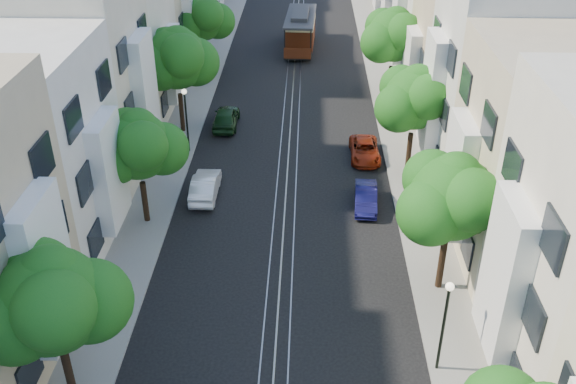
# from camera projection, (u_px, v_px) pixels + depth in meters

# --- Properties ---
(ground) EXTENTS (200.00, 200.00, 0.00)m
(ground) POSITION_uv_depth(u_px,v_px,m) (291.00, 115.00, 45.66)
(ground) COLOR black
(ground) RESTS_ON ground
(sidewalk_east) EXTENTS (2.50, 80.00, 0.12)m
(sidewalk_east) POSITION_uv_depth(u_px,v_px,m) (393.00, 116.00, 45.43)
(sidewalk_east) COLOR gray
(sidewalk_east) RESTS_ON ground
(sidewalk_west) EXTENTS (2.50, 80.00, 0.12)m
(sidewalk_west) POSITION_uv_depth(u_px,v_px,m) (190.00, 113.00, 45.82)
(sidewalk_west) COLOR gray
(sidewalk_west) RESTS_ON ground
(rail_left) EXTENTS (0.06, 80.00, 0.02)m
(rail_left) POSITION_uv_depth(u_px,v_px,m) (283.00, 115.00, 45.67)
(rail_left) COLOR gray
(rail_left) RESTS_ON ground
(rail_slot) EXTENTS (0.06, 80.00, 0.02)m
(rail_slot) POSITION_uv_depth(u_px,v_px,m) (291.00, 115.00, 45.65)
(rail_slot) COLOR gray
(rail_slot) RESTS_ON ground
(rail_right) EXTENTS (0.06, 80.00, 0.02)m
(rail_right) POSITION_uv_depth(u_px,v_px,m) (299.00, 115.00, 45.64)
(rail_right) COLOR gray
(rail_right) RESTS_ON ground
(lane_line) EXTENTS (0.08, 80.00, 0.01)m
(lane_line) POSITION_uv_depth(u_px,v_px,m) (291.00, 115.00, 45.65)
(lane_line) COLOR tan
(lane_line) RESTS_ON ground
(townhouses_east) EXTENTS (7.75, 72.00, 12.00)m
(townhouses_east) POSITION_uv_depth(u_px,v_px,m) (470.00, 46.00, 42.60)
(townhouses_east) COLOR beige
(townhouses_east) RESTS_ON ground
(townhouses_west) EXTENTS (7.75, 72.00, 11.76)m
(townhouses_west) POSITION_uv_depth(u_px,v_px,m) (116.00, 44.00, 43.30)
(townhouses_west) COLOR silver
(townhouses_west) RESTS_ON ground
(tree_e_b) EXTENTS (4.93, 4.08, 6.68)m
(tree_e_b) POSITION_uv_depth(u_px,v_px,m) (453.00, 199.00, 26.70)
(tree_e_b) COLOR black
(tree_e_b) RESTS_ON ground
(tree_e_c) EXTENTS (4.84, 3.99, 6.52)m
(tree_e_c) POSITION_uv_depth(u_px,v_px,m) (416.00, 100.00, 36.21)
(tree_e_c) COLOR black
(tree_e_c) RESTS_ON ground
(tree_e_d) EXTENTS (5.01, 4.16, 6.85)m
(tree_e_d) POSITION_uv_depth(u_px,v_px,m) (394.00, 36.00, 45.52)
(tree_e_d) COLOR black
(tree_e_d) RESTS_ON ground
(tree_w_a) EXTENTS (4.93, 4.08, 6.68)m
(tree_w_a) POSITION_uv_depth(u_px,v_px,m) (53.00, 303.00, 21.08)
(tree_w_a) COLOR black
(tree_w_a) RESTS_ON ground
(tree_w_b) EXTENTS (4.72, 3.87, 6.27)m
(tree_w_b) POSITION_uv_depth(u_px,v_px,m) (139.00, 147.00, 31.56)
(tree_w_b) COLOR black
(tree_w_b) RESTS_ON ground
(tree_w_c) EXTENTS (5.13, 4.28, 7.09)m
(tree_w_c) POSITION_uv_depth(u_px,v_px,m) (178.00, 60.00, 40.66)
(tree_w_c) COLOR black
(tree_w_c) RESTS_ON ground
(tree_w_d) EXTENTS (4.84, 3.99, 6.52)m
(tree_w_d) POSITION_uv_depth(u_px,v_px,m) (203.00, 19.00, 50.34)
(tree_w_d) COLOR black
(tree_w_d) RESTS_ON ground
(lamp_east) EXTENTS (0.32, 0.32, 4.16)m
(lamp_east) POSITION_uv_depth(u_px,v_px,m) (445.00, 314.00, 23.42)
(lamp_east) COLOR black
(lamp_east) RESTS_ON ground
(lamp_west) EXTENTS (0.32, 0.32, 4.16)m
(lamp_west) POSITION_uv_depth(u_px,v_px,m) (186.00, 111.00, 39.22)
(lamp_west) COLOR black
(lamp_west) RESTS_ON ground
(cable_car) EXTENTS (2.90, 8.17, 3.10)m
(cable_car) POSITION_uv_depth(u_px,v_px,m) (300.00, 29.00, 57.44)
(cable_car) COLOR black
(cable_car) RESTS_ON ground
(parked_car_e_mid) EXTENTS (1.38, 3.46, 1.12)m
(parked_car_e_mid) POSITION_uv_depth(u_px,v_px,m) (366.00, 198.00, 34.85)
(parked_car_e_mid) COLOR #0D0C40
(parked_car_e_mid) RESTS_ON ground
(parked_car_e_far) EXTENTS (1.81, 3.88, 1.07)m
(parked_car_e_far) POSITION_uv_depth(u_px,v_px,m) (365.00, 150.00, 39.77)
(parked_car_e_far) COLOR maroon
(parked_car_e_far) RESTS_ON ground
(parked_car_w_mid) EXTENTS (1.36, 3.88, 1.28)m
(parked_car_w_mid) POSITION_uv_depth(u_px,v_px,m) (205.00, 186.00, 35.80)
(parked_car_w_mid) COLOR white
(parked_car_w_mid) RESTS_ON ground
(parked_car_w_far) EXTENTS (1.63, 4.03, 1.37)m
(parked_car_w_far) POSITION_uv_depth(u_px,v_px,m) (226.00, 117.00, 43.71)
(parked_car_w_far) COLOR black
(parked_car_w_far) RESTS_ON ground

